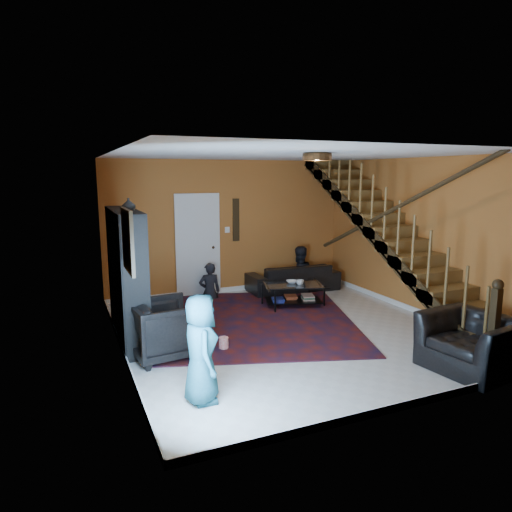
{
  "coord_description": "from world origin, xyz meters",
  "views": [
    {
      "loc": [
        -3.27,
        -6.29,
        2.51
      ],
      "look_at": [
        -0.39,
        0.4,
        1.2
      ],
      "focal_mm": 32.0,
      "sensor_mm": 36.0,
      "label": 1
    }
  ],
  "objects_px": {
    "sofa": "(293,277)",
    "armchair_left": "(165,329)",
    "coffee_table": "(293,294)",
    "armchair_right": "(471,343)",
    "bookshelf": "(128,279)"
  },
  "relations": [
    {
      "from": "armchair_left",
      "to": "coffee_table",
      "type": "height_order",
      "value": "armchair_left"
    },
    {
      "from": "bookshelf",
      "to": "sofa",
      "type": "height_order",
      "value": "bookshelf"
    },
    {
      "from": "armchair_left",
      "to": "coffee_table",
      "type": "xyz_separation_m",
      "value": [
        2.8,
        1.52,
        -0.16
      ]
    },
    {
      "from": "armchair_right",
      "to": "armchair_left",
      "type": "bearing_deg",
      "value": -127.19
    },
    {
      "from": "bookshelf",
      "to": "armchair_right",
      "type": "distance_m",
      "value": 4.87
    },
    {
      "from": "armchair_right",
      "to": "bookshelf",
      "type": "bearing_deg",
      "value": -134.18
    },
    {
      "from": "bookshelf",
      "to": "armchair_left",
      "type": "height_order",
      "value": "bookshelf"
    },
    {
      "from": "sofa",
      "to": "coffee_table",
      "type": "distance_m",
      "value": 1.2
    },
    {
      "from": "sofa",
      "to": "armchair_left",
      "type": "bearing_deg",
      "value": 38.87
    },
    {
      "from": "coffee_table",
      "to": "sofa",
      "type": "bearing_deg",
      "value": 62.2
    },
    {
      "from": "armchair_left",
      "to": "bookshelf",
      "type": "bearing_deg",
      "value": 15.7
    },
    {
      "from": "sofa",
      "to": "coffee_table",
      "type": "xyz_separation_m",
      "value": [
        -0.56,
        -1.06,
        -0.05
      ]
    },
    {
      "from": "armchair_left",
      "to": "coffee_table",
      "type": "distance_m",
      "value": 3.19
    },
    {
      "from": "bookshelf",
      "to": "coffee_table",
      "type": "height_order",
      "value": "bookshelf"
    },
    {
      "from": "bookshelf",
      "to": "armchair_left",
      "type": "relative_size",
      "value": 2.25
    }
  ]
}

